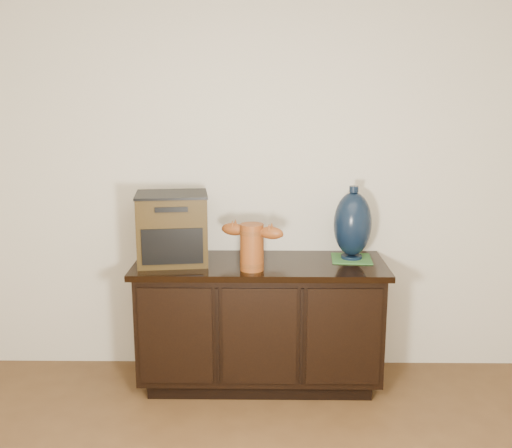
{
  "coord_description": "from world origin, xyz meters",
  "views": [
    {
      "loc": [
        0.02,
        -1.13,
        1.72
      ],
      "look_at": [
        -0.02,
        2.18,
        1.0
      ],
      "focal_mm": 42.0,
      "sensor_mm": 36.0,
      "label": 1
    }
  ],
  "objects_px": {
    "sideboard": "(260,322)",
    "spray_can": "(255,239)",
    "lamp_base": "(353,224)",
    "tv_radio": "(172,228)",
    "terracotta_vessel": "(252,244)"
  },
  "relations": [
    {
      "from": "lamp_base",
      "to": "tv_radio",
      "type": "bearing_deg",
      "value": -175.84
    },
    {
      "from": "sideboard",
      "to": "lamp_base",
      "type": "height_order",
      "value": "lamp_base"
    },
    {
      "from": "terracotta_vessel",
      "to": "lamp_base",
      "type": "relative_size",
      "value": 0.84
    },
    {
      "from": "sideboard",
      "to": "terracotta_vessel",
      "type": "relative_size",
      "value": 4.01
    },
    {
      "from": "lamp_base",
      "to": "spray_can",
      "type": "bearing_deg",
      "value": 166.93
    },
    {
      "from": "sideboard",
      "to": "spray_can",
      "type": "xyz_separation_m",
      "value": [
        -0.03,
        0.21,
        0.46
      ]
    },
    {
      "from": "tv_radio",
      "to": "sideboard",
      "type": "bearing_deg",
      "value": -7.84
    },
    {
      "from": "lamp_base",
      "to": "spray_can",
      "type": "distance_m",
      "value": 0.6
    },
    {
      "from": "sideboard",
      "to": "spray_can",
      "type": "relative_size",
      "value": 8.09
    },
    {
      "from": "terracotta_vessel",
      "to": "sideboard",
      "type": "bearing_deg",
      "value": 96.29
    },
    {
      "from": "sideboard",
      "to": "lamp_base",
      "type": "distance_m",
      "value": 0.8
    },
    {
      "from": "sideboard",
      "to": "terracotta_vessel",
      "type": "xyz_separation_m",
      "value": [
        -0.04,
        -0.15,
        0.52
      ]
    },
    {
      "from": "spray_can",
      "to": "sideboard",
      "type": "bearing_deg",
      "value": -82.36
    },
    {
      "from": "tv_radio",
      "to": "lamp_base",
      "type": "relative_size",
      "value": 1.03
    },
    {
      "from": "spray_can",
      "to": "lamp_base",
      "type": "bearing_deg",
      "value": -13.07
    }
  ]
}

